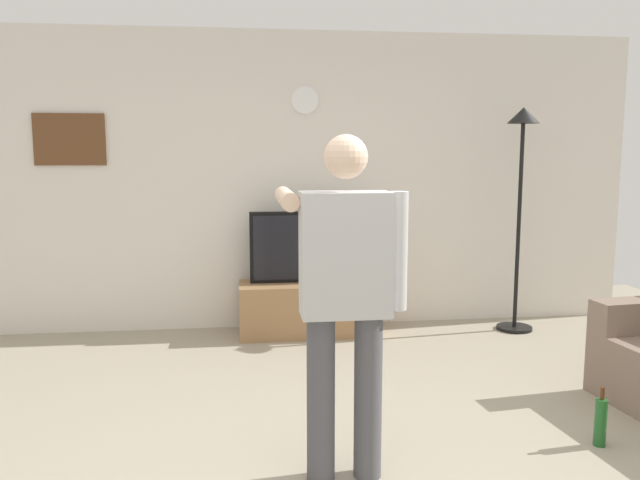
% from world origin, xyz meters
% --- Properties ---
extents(back_wall, '(6.40, 0.10, 2.70)m').
position_xyz_m(back_wall, '(0.00, 2.95, 1.35)').
color(back_wall, silver).
rests_on(back_wall, ground_plane).
extents(tv_stand, '(1.24, 0.50, 0.47)m').
position_xyz_m(tv_stand, '(0.10, 2.60, 0.23)').
color(tv_stand, '#997047').
rests_on(tv_stand, ground_plane).
extents(television, '(1.04, 0.07, 0.63)m').
position_xyz_m(television, '(0.10, 2.65, 0.78)').
color(television, black).
rests_on(television, tv_stand).
extents(wall_clock, '(0.25, 0.03, 0.25)m').
position_xyz_m(wall_clock, '(0.10, 2.89, 2.08)').
color(wall_clock, white).
extents(framed_picture, '(0.60, 0.04, 0.45)m').
position_xyz_m(framed_picture, '(-1.95, 2.90, 1.73)').
color(framed_picture, brown).
extents(floor_lamp, '(0.32, 0.32, 2.01)m').
position_xyz_m(floor_lamp, '(2.00, 2.50, 1.44)').
color(floor_lamp, black).
rests_on(floor_lamp, ground_plane).
extents(person_standing_nearer_lamp, '(0.61, 0.78, 1.71)m').
position_xyz_m(person_standing_nearer_lamp, '(0.01, 0.07, 0.97)').
color(person_standing_nearer_lamp, '#4C4C51').
rests_on(person_standing_nearer_lamp, ground_plane).
extents(beverage_bottle, '(0.07, 0.07, 0.34)m').
position_xyz_m(beverage_bottle, '(1.48, 0.22, 0.14)').
color(beverage_bottle, '#1E5923').
rests_on(beverage_bottle, ground_plane).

